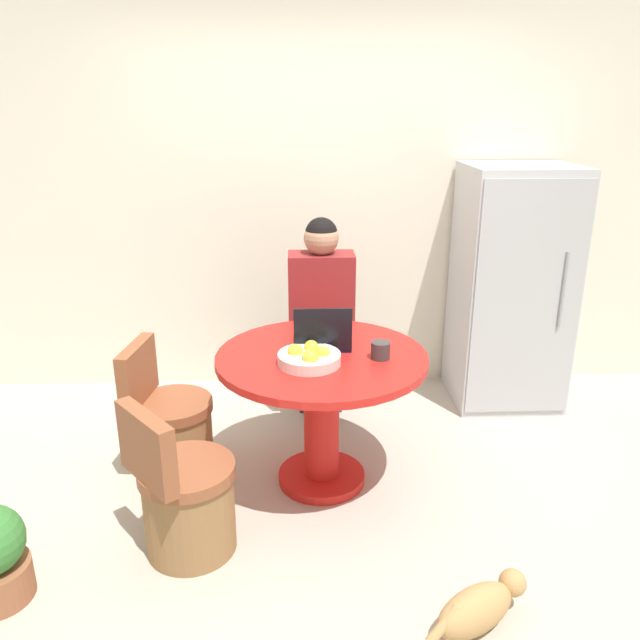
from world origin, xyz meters
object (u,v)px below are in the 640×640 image
object	(u,v)px
refrigerator	(511,288)
cat	(479,608)
person_seated	(321,311)
laptop	(322,339)
chair_near_left_corner	(185,501)
chair_left_side	(171,430)
dining_table	(321,392)
fruit_bowl	(309,357)

from	to	relation	value
refrigerator	cat	size ratio (longest dim) A/B	3.46
refrigerator	person_seated	world-z (taller)	refrigerator
person_seated	laptop	bearing A→B (deg)	88.22
chair_near_left_corner	person_seated	xyz separation A→B (m)	(0.66, 1.29, 0.46)
refrigerator	chair_left_side	xyz separation A→B (m)	(-2.11, -0.86, -0.53)
refrigerator	chair_near_left_corner	distance (m)	2.50
dining_table	laptop	xyz separation A→B (m)	(0.01, 0.09, 0.26)
refrigerator	dining_table	xyz separation A→B (m)	(-1.30, -0.97, -0.26)
refrigerator	chair_left_side	bearing A→B (deg)	-157.91
chair_left_side	laptop	xyz separation A→B (m)	(0.83, -0.02, 0.53)
refrigerator	cat	bearing A→B (deg)	-109.80
chair_left_side	refrigerator	bearing A→B (deg)	-59.80
cat	refrigerator	bearing A→B (deg)	39.87
chair_left_side	fruit_bowl	distance (m)	0.95
chair_near_left_corner	cat	bearing A→B (deg)	-152.59
laptop	fruit_bowl	world-z (taller)	laptop
dining_table	chair_left_side	bearing A→B (deg)	171.89
cat	dining_table	bearing A→B (deg)	88.73
fruit_bowl	chair_near_left_corner	bearing A→B (deg)	-144.56
dining_table	cat	xyz separation A→B (m)	(0.57, -1.03, -0.43)
refrigerator	chair_left_side	distance (m)	2.34
chair_left_side	laptop	world-z (taller)	laptop
person_seated	fruit_bowl	bearing A→B (deg)	83.98
refrigerator	person_seated	bearing A→B (deg)	-170.49
chair_near_left_corner	laptop	bearing A→B (deg)	-85.82
chair_left_side	cat	world-z (taller)	chair_left_side
refrigerator	dining_table	world-z (taller)	refrigerator
refrigerator	fruit_bowl	size ratio (longest dim) A/B	5.13
dining_table	cat	distance (m)	1.26
chair_left_side	person_seated	size ratio (longest dim) A/B	0.57
cat	fruit_bowl	bearing A→B (deg)	94.53
fruit_bowl	laptop	bearing A→B (deg)	71.45
laptop	cat	size ratio (longest dim) A/B	0.64
dining_table	person_seated	xyz separation A→B (m)	(0.03, 0.76, 0.19)
dining_table	fruit_bowl	xyz separation A→B (m)	(-0.06, -0.12, 0.25)
chair_left_side	dining_table	bearing A→B (deg)	-90.00
chair_near_left_corner	person_seated	size ratio (longest dim) A/B	0.57
laptop	chair_near_left_corner	bearing A→B (deg)	44.03
chair_left_side	cat	xyz separation A→B (m)	(1.39, -1.15, -0.16)
dining_table	fruit_bowl	bearing A→B (deg)	-116.78
dining_table	chair_near_left_corner	xyz separation A→B (m)	(-0.63, -0.53, -0.27)
chair_left_side	laptop	size ratio (longest dim) A/B	2.56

